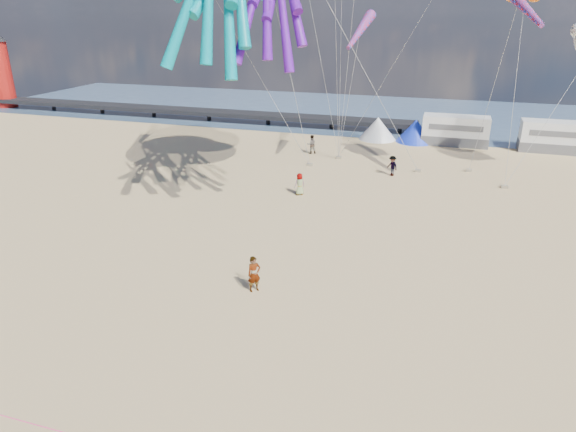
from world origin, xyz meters
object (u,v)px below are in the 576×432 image
object	(u,v)px
beachgoer_2	(392,166)
sandbag_b	(418,171)
standing_person	(254,274)
sandbag_c	(505,187)
beachgoer_1	(312,144)
sandbag_e	(339,157)
tent_white	(378,128)
motorhome_1	(556,137)
lighthouse	(2,75)
sandbag_d	(469,170)
windsock_right	(360,31)
sandbag_a	(310,165)
tent_blue	(415,131)
windsock_mid	(519,1)
beachgoer_0	(300,184)
motorhome_0	(455,130)

from	to	relation	value
beachgoer_2	sandbag_b	xyz separation A→B (m)	(2.05, 1.77, -0.75)
standing_person	sandbag_c	size ratio (longest dim) A/B	3.75
beachgoer_1	sandbag_e	bearing A→B (deg)	134.68
tent_white	sandbag_c	world-z (taller)	tent_white
motorhome_1	beachgoer_1	bearing A→B (deg)	-160.87
lighthouse	tent_white	distance (m)	54.25
lighthouse	sandbag_d	xyz separation A→B (m)	(63.40, -13.60, -4.39)
windsock_right	sandbag_a	bearing A→B (deg)	-168.34
tent_blue	sandbag_e	xyz separation A→B (m)	(-6.33, -8.92, -1.09)
sandbag_c	windsock_right	bearing A→B (deg)	173.74
standing_person	beachgoer_1	xyz separation A→B (m)	(-4.13, 26.42, -0.02)
tent_white	beachgoer_1	world-z (taller)	tent_white
lighthouse	motorhome_1	size ratio (longest dim) A/B	1.36
tent_white	sandbag_d	bearing A→B (deg)	-45.61
motorhome_1	windsock_mid	size ratio (longest dim) A/B	0.96
motorhome_1	sandbag_c	xyz separation A→B (m)	(-5.45, -13.47, -1.39)
sandbag_c	beachgoer_0	bearing A→B (deg)	-157.21
motorhome_0	sandbag_c	bearing A→B (deg)	-73.25
sandbag_e	sandbag_c	bearing A→B (deg)	-17.57
motorhome_1	standing_person	bearing A→B (deg)	-118.51
lighthouse	sandbag_b	bearing A→B (deg)	-14.27
beachgoer_1	sandbag_a	world-z (taller)	beachgoer_1
beachgoer_2	sandbag_d	xyz separation A→B (m)	(6.29, 3.21, -0.75)
beachgoer_0	beachgoer_1	world-z (taller)	beachgoer_1
beachgoer_2	windsock_right	distance (m)	11.26
beachgoer_2	sandbag_d	size ratio (longest dim) A/B	3.44
tent_blue	windsock_right	distance (m)	16.51
motorhome_1	beachgoer_0	distance (m)	28.52
beachgoer_0	sandbag_b	distance (m)	12.00
sandbag_d	sandbag_e	xyz separation A→B (m)	(-11.73, 0.69, 0.00)
beachgoer_0	beachgoer_2	xyz separation A→B (m)	(6.13, 6.98, 0.02)
beachgoer_2	sandbag_b	bearing A→B (deg)	81.57
windsock_mid	sandbag_d	bearing A→B (deg)	80.41
sandbag_e	motorhome_0	bearing A→B (deg)	40.81
motorhome_0	beachgoer_1	bearing A→B (deg)	-149.24
tent_white	sandbag_c	size ratio (longest dim) A/B	8.00
sandbag_c	sandbag_e	xyz separation A→B (m)	(-14.38, 4.55, 0.00)
beachgoer_0	sandbag_e	distance (m)	10.93
motorhome_0	sandbag_e	distance (m)	13.71
standing_person	sandbag_c	xyz separation A→B (m)	(13.20, 20.85, -0.83)
motorhome_1	sandbag_d	xyz separation A→B (m)	(-8.10, -9.60, -1.39)
windsock_mid	windsock_right	bearing A→B (deg)	141.25
beachgoer_2	sandbag_c	distance (m)	9.00
sandbag_e	beachgoer_0	bearing A→B (deg)	-93.65
tent_blue	sandbag_c	xyz separation A→B (m)	(8.05, -13.47, -1.09)
motorhome_0	sandbag_a	size ratio (longest dim) A/B	13.20
motorhome_0	tent_blue	bearing A→B (deg)	180.00
motorhome_0	sandbag_b	world-z (taller)	motorhome_0
sandbag_a	sandbag_b	xyz separation A→B (m)	(9.47, 1.05, 0.00)
lighthouse	beachgoer_1	size ratio (longest dim) A/B	4.92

